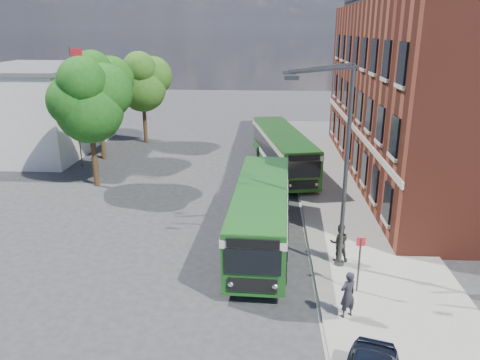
{
  "coord_description": "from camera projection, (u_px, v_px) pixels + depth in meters",
  "views": [
    {
      "loc": [
        1.84,
        -21.14,
        10.37
      ],
      "look_at": [
        0.36,
        3.75,
        2.2
      ],
      "focal_mm": 35.0,
      "sensor_mm": 36.0,
      "label": 1
    }
  ],
  "objects": [
    {
      "name": "flagpole",
      "position": [
        76.0,
        104.0,
        34.88
      ],
      "size": [
        0.95,
        0.1,
        9.0
      ],
      "color": "#35373A",
      "rests_on": "ground"
    },
    {
      "name": "bus_front",
      "position": [
        261.0,
        210.0,
        22.95
      ],
      "size": [
        3.02,
        11.45,
        3.02
      ],
      "color": "#194D19",
      "rests_on": "ground"
    },
    {
      "name": "tree_mid",
      "position": [
        98.0,
        86.0,
        36.77
      ],
      "size": [
        5.19,
        4.93,
        8.76
      ],
      "color": "#322112",
      "rests_on": "ground"
    },
    {
      "name": "bus_rear",
      "position": [
        282.0,
        147.0,
        34.88
      ],
      "size": [
        4.83,
        12.73,
        3.02
      ],
      "color": "#1E5D15",
      "rests_on": "ground"
    },
    {
      "name": "kerb_line",
      "position": [
        298.0,
        193.0,
        30.75
      ],
      "size": [
        0.12,
        48.0,
        0.01
      ],
      "primitive_type": "cube",
      "color": "beige",
      "rests_on": "ground"
    },
    {
      "name": "white_building",
      "position": [
        38.0,
        109.0,
        40.33
      ],
      "size": [
        9.4,
        13.4,
        7.3
      ],
      "color": "#BCBCB7",
      "rests_on": "ground"
    },
    {
      "name": "brick_office",
      "position": [
        447.0,
        80.0,
        31.81
      ],
      "size": [
        12.1,
        26.0,
        14.2
      ],
      "color": "maroon",
      "rests_on": "ground"
    },
    {
      "name": "pedestrian_b",
      "position": [
        339.0,
        243.0,
        21.24
      ],
      "size": [
        0.88,
        0.68,
        1.8
      ],
      "primitive_type": "imported",
      "rotation": [
        0.0,
        0.0,
        3.14
      ],
      "color": "black",
      "rests_on": "pavement"
    },
    {
      "name": "street_lamp",
      "position": [
        338.0,
        166.0,
        19.73
      ],
      "size": [
        2.96,
        2.38,
        9.0
      ],
      "color": "#35373A",
      "rests_on": "ground"
    },
    {
      "name": "pavement",
      "position": [
        345.0,
        192.0,
        30.56
      ],
      "size": [
        6.0,
        48.0,
        0.15
      ],
      "primitive_type": "cube",
      "color": "gray",
      "rests_on": "ground"
    },
    {
      "name": "ground",
      "position": [
        228.0,
        245.0,
        23.39
      ],
      "size": [
        120.0,
        120.0,
        0.0
      ],
      "primitive_type": "plane",
      "color": "#28282A",
      "rests_on": "ground"
    },
    {
      "name": "tree_left",
      "position": [
        89.0,
        100.0,
        30.25
      ],
      "size": [
        5.15,
        4.9,
        8.7
      ],
      "color": "#322112",
      "rests_on": "ground"
    },
    {
      "name": "tree_right",
      "position": [
        143.0,
        81.0,
        42.32
      ],
      "size": [
        4.97,
        4.73,
        8.39
      ],
      "color": "#322112",
      "rests_on": "ground"
    },
    {
      "name": "pedestrian_a",
      "position": [
        348.0,
        294.0,
        17.09
      ],
      "size": [
        0.8,
        0.72,
        1.83
      ],
      "primitive_type": "imported",
      "rotation": [
        0.0,
        0.0,
        3.67
      ],
      "color": "black",
      "rests_on": "pavement"
    },
    {
      "name": "bus_stop_sign",
      "position": [
        359.0,
        261.0,
        18.62
      ],
      "size": [
        0.35,
        0.08,
        2.52
      ],
      "color": "#35373A",
      "rests_on": "ground"
    }
  ]
}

